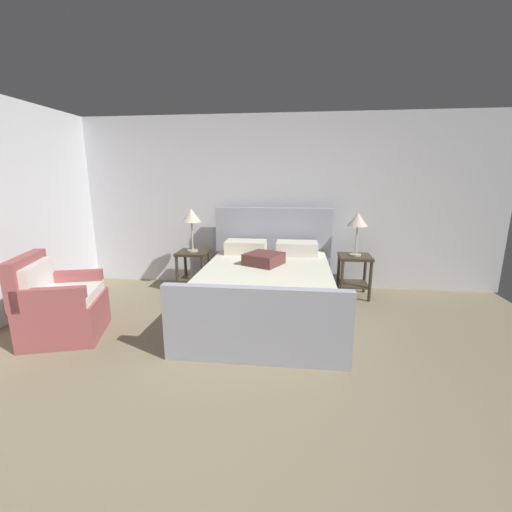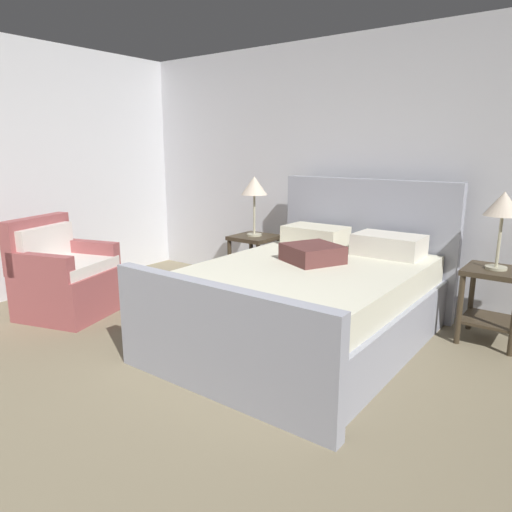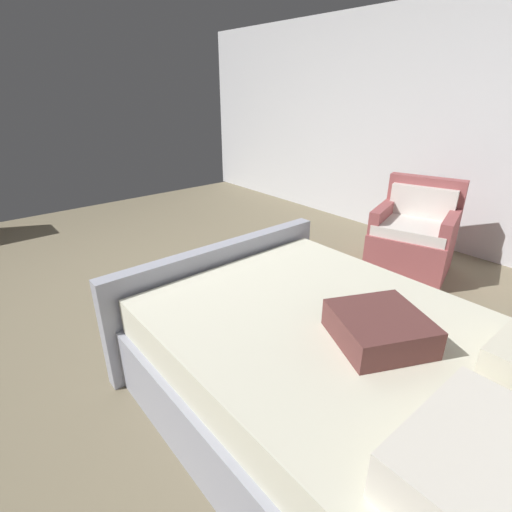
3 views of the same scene
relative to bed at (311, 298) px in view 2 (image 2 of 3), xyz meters
name	(u,v)px [view 2 (image 2 of 3)]	position (x,y,z in m)	size (l,w,h in m)	color
ground_plane	(116,489)	(0.16, -2.02, -0.36)	(6.24, 6.46, 0.02)	#7D7157
wall_back	(396,173)	(0.16, 1.27, 0.93)	(6.36, 0.12, 2.57)	silver
bed	(311,298)	(0.00, 0.00, 0.00)	(1.71, 2.25, 1.23)	#9EA0B0
nightstand_right	(493,293)	(1.17, 0.81, 0.05)	(0.44, 0.44, 0.60)	#3B3021
table_lamp_right	(503,206)	(1.17, 0.81, 0.73)	(0.28, 0.28, 0.60)	#B7B293
nightstand_left	(254,254)	(-1.17, 0.81, 0.05)	(0.44, 0.44, 0.60)	#3B3021
table_lamp_left	(254,188)	(-1.17, 0.81, 0.76)	(0.28, 0.28, 0.63)	#B7B293
armchair	(64,278)	(-2.13, -0.85, 0.00)	(0.91, 0.90, 0.90)	#9B4D4E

